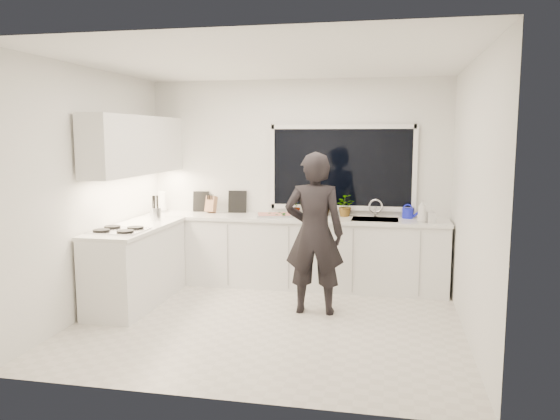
# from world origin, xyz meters

# --- Properties ---
(floor) EXTENTS (4.00, 3.50, 0.02)m
(floor) POSITION_xyz_m (0.00, 0.00, -0.01)
(floor) COLOR beige
(floor) RESTS_ON ground
(wall_back) EXTENTS (4.00, 0.02, 2.70)m
(wall_back) POSITION_xyz_m (0.00, 1.76, 1.35)
(wall_back) COLOR white
(wall_back) RESTS_ON ground
(wall_left) EXTENTS (0.02, 3.50, 2.70)m
(wall_left) POSITION_xyz_m (-2.01, 0.00, 1.35)
(wall_left) COLOR white
(wall_left) RESTS_ON ground
(wall_right) EXTENTS (0.02, 3.50, 2.70)m
(wall_right) POSITION_xyz_m (2.01, 0.00, 1.35)
(wall_right) COLOR white
(wall_right) RESTS_ON ground
(ceiling) EXTENTS (4.00, 3.50, 0.02)m
(ceiling) POSITION_xyz_m (0.00, 0.00, 2.71)
(ceiling) COLOR white
(ceiling) RESTS_ON wall_back
(window) EXTENTS (1.80, 0.02, 1.00)m
(window) POSITION_xyz_m (0.60, 1.73, 1.55)
(window) COLOR black
(window) RESTS_ON wall_back
(base_cabinets_back) EXTENTS (3.92, 0.58, 0.88)m
(base_cabinets_back) POSITION_xyz_m (0.00, 1.45, 0.44)
(base_cabinets_back) COLOR white
(base_cabinets_back) RESTS_ON floor
(base_cabinets_left) EXTENTS (0.58, 1.60, 0.88)m
(base_cabinets_left) POSITION_xyz_m (-1.67, 0.35, 0.44)
(base_cabinets_left) COLOR white
(base_cabinets_left) RESTS_ON floor
(countertop_back) EXTENTS (3.94, 0.62, 0.04)m
(countertop_back) POSITION_xyz_m (0.00, 1.44, 0.90)
(countertop_back) COLOR silver
(countertop_back) RESTS_ON base_cabinets_back
(countertop_left) EXTENTS (0.62, 1.60, 0.04)m
(countertop_left) POSITION_xyz_m (-1.67, 0.35, 0.90)
(countertop_left) COLOR silver
(countertop_left) RESTS_ON base_cabinets_left
(upper_cabinets) EXTENTS (0.34, 2.10, 0.70)m
(upper_cabinets) POSITION_xyz_m (-1.79, 0.70, 1.85)
(upper_cabinets) COLOR white
(upper_cabinets) RESTS_ON wall_left
(sink) EXTENTS (0.58, 0.42, 0.14)m
(sink) POSITION_xyz_m (1.05, 1.45, 0.87)
(sink) COLOR silver
(sink) RESTS_ON countertop_back
(faucet) EXTENTS (0.03, 0.03, 0.22)m
(faucet) POSITION_xyz_m (1.05, 1.65, 1.03)
(faucet) COLOR silver
(faucet) RESTS_ON countertop_back
(stovetop) EXTENTS (0.56, 0.48, 0.03)m
(stovetop) POSITION_xyz_m (-1.69, -0.00, 0.94)
(stovetop) COLOR black
(stovetop) RESTS_ON countertop_left
(person) EXTENTS (0.67, 0.46, 1.79)m
(person) POSITION_xyz_m (0.42, 0.42, 0.90)
(person) COLOR black
(person) RESTS_ON floor
(pizza_tray) EXTENTS (0.52, 0.44, 0.03)m
(pizza_tray) POSITION_xyz_m (-0.25, 1.42, 0.94)
(pizza_tray) COLOR silver
(pizza_tray) RESTS_ON countertop_back
(pizza) EXTENTS (0.47, 0.39, 0.01)m
(pizza) POSITION_xyz_m (-0.25, 1.42, 0.95)
(pizza) COLOR red
(pizza) RESTS_ON pizza_tray
(watering_can) EXTENTS (0.18, 0.18, 0.13)m
(watering_can) POSITION_xyz_m (1.45, 1.61, 0.98)
(watering_can) COLOR #161CD1
(watering_can) RESTS_ON countertop_back
(paper_towel_roll) EXTENTS (0.12, 0.12, 0.26)m
(paper_towel_roll) POSITION_xyz_m (-1.85, 1.55, 1.05)
(paper_towel_roll) COLOR white
(paper_towel_roll) RESTS_ON countertop_back
(knife_block) EXTENTS (0.15, 0.13, 0.22)m
(knife_block) POSITION_xyz_m (-1.16, 1.59, 1.03)
(knife_block) COLOR #9E7649
(knife_block) RESTS_ON countertop_back
(utensil_crock) EXTENTS (0.14, 0.14, 0.16)m
(utensil_crock) POSITION_xyz_m (-1.61, 0.80, 1.00)
(utensil_crock) COLOR #BCBDC1
(utensil_crock) RESTS_ON countertop_left
(picture_frame_large) EXTENTS (0.22, 0.05, 0.28)m
(picture_frame_large) POSITION_xyz_m (-1.34, 1.69, 1.06)
(picture_frame_large) COLOR black
(picture_frame_large) RESTS_ON countertop_back
(picture_frame_small) EXTENTS (0.25, 0.05, 0.30)m
(picture_frame_small) POSITION_xyz_m (-0.81, 1.69, 1.07)
(picture_frame_small) COLOR black
(picture_frame_small) RESTS_ON countertop_back
(herb_plants) EXTENTS (0.89, 0.33, 0.34)m
(herb_plants) POSITION_xyz_m (0.41, 1.61, 1.07)
(herb_plants) COLOR #26662D
(herb_plants) RESTS_ON countertop_back
(soap_bottles) EXTENTS (0.23, 0.14, 0.28)m
(soap_bottles) POSITION_xyz_m (1.65, 1.30, 1.05)
(soap_bottles) COLOR #D8BF66
(soap_bottles) RESTS_ON countertop_back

